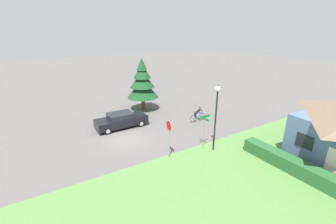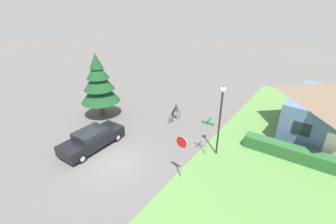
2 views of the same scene
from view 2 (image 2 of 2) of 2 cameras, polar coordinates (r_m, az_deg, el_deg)
The scene contains 8 objects.
ground_plane at distance 15.47m, azimuth -13.93°, elevation -12.16°, with size 140.00×140.00×0.00m, color #5B5956.
hedge_row at distance 17.22m, azimuth 34.12°, elevation -10.30°, with size 9.33×0.90×0.88m, color #285B2D.
sedan_left_lane at distance 16.91m, azimuth -18.69°, elevation -6.49°, with size 1.92×4.67×1.40m.
cyclist at distance 19.78m, azimuth 1.67°, elevation -0.30°, with size 0.44×1.79×1.46m.
stop_sign at distance 12.73m, azimuth 3.42°, elevation -9.30°, with size 0.75×0.08×2.80m.
street_lamp at distance 14.47m, azimuth 13.33°, elevation 0.99°, with size 0.37×0.37×4.93m.
street_name_sign at distance 14.95m, azimuth 9.91°, elevation -4.74°, with size 0.90×0.90×2.65m.
conifer_tall_near at distance 20.68m, azimuth -17.16°, elevation 6.93°, with size 3.41×3.41×5.76m.
Camera 2 is at (9.79, -7.71, 9.17)m, focal length 24.00 mm.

